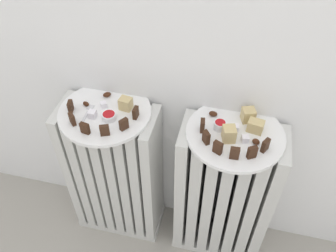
{
  "coord_description": "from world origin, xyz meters",
  "views": [
    {
      "loc": [
        0.18,
        -0.48,
        1.41
      ],
      "look_at": [
        0.0,
        0.28,
        0.63
      ],
      "focal_mm": 37.63,
      "sensor_mm": 36.0,
      "label": 1
    }
  ],
  "objects_px": {
    "plate_right": "(235,134)",
    "jam_bowl_right": "(220,125)",
    "radiator_right": "(223,196)",
    "radiator_left": "(116,174)",
    "jam_bowl_left": "(109,116)",
    "fork": "(87,114)",
    "plate_left": "(105,112)"
  },
  "relations": [
    {
      "from": "plate_right",
      "to": "jam_bowl_right",
      "type": "xyz_separation_m",
      "value": [
        -0.05,
        0.01,
        0.02
      ]
    },
    {
      "from": "radiator_right",
      "to": "plate_right",
      "type": "relative_size",
      "value": 2.12
    },
    {
      "from": "radiator_left",
      "to": "radiator_right",
      "type": "height_order",
      "value": "same"
    },
    {
      "from": "radiator_left",
      "to": "radiator_right",
      "type": "distance_m",
      "value": 0.42
    },
    {
      "from": "jam_bowl_left",
      "to": "fork",
      "type": "distance_m",
      "value": 0.08
    },
    {
      "from": "plate_left",
      "to": "plate_right",
      "type": "relative_size",
      "value": 1.0
    },
    {
      "from": "plate_left",
      "to": "jam_bowl_right",
      "type": "height_order",
      "value": "jam_bowl_right"
    },
    {
      "from": "radiator_right",
      "to": "jam_bowl_right",
      "type": "relative_size",
      "value": 16.68
    },
    {
      "from": "radiator_right",
      "to": "plate_left",
      "type": "relative_size",
      "value": 2.12
    },
    {
      "from": "jam_bowl_left",
      "to": "radiator_left",
      "type": "bearing_deg",
      "value": 132.31
    },
    {
      "from": "plate_left",
      "to": "jam_bowl_left",
      "type": "distance_m",
      "value": 0.04
    },
    {
      "from": "jam_bowl_left",
      "to": "fork",
      "type": "xyz_separation_m",
      "value": [
        -0.08,
        0.0,
        -0.01
      ]
    },
    {
      "from": "plate_right",
      "to": "jam_bowl_left",
      "type": "bearing_deg",
      "value": -175.68
    },
    {
      "from": "radiator_left",
      "to": "plate_right",
      "type": "xyz_separation_m",
      "value": [
        0.42,
        0.0,
        0.33
      ]
    },
    {
      "from": "radiator_right",
      "to": "fork",
      "type": "distance_m",
      "value": 0.58
    },
    {
      "from": "plate_left",
      "to": "plate_right",
      "type": "bearing_deg",
      "value": 0.0
    },
    {
      "from": "radiator_left",
      "to": "fork",
      "type": "distance_m",
      "value": 0.34
    },
    {
      "from": "radiator_right",
      "to": "jam_bowl_right",
      "type": "distance_m",
      "value": 0.35
    },
    {
      "from": "radiator_right",
      "to": "plate_right",
      "type": "xyz_separation_m",
      "value": [
        0.0,
        0.0,
        0.33
      ]
    },
    {
      "from": "fork",
      "to": "plate_left",
      "type": "bearing_deg",
      "value": 28.48
    },
    {
      "from": "fork",
      "to": "plate_right",
      "type": "bearing_deg",
      "value": 3.3
    },
    {
      "from": "jam_bowl_left",
      "to": "plate_left",
      "type": "bearing_deg",
      "value": 132.31
    },
    {
      "from": "plate_right",
      "to": "jam_bowl_left",
      "type": "distance_m",
      "value": 0.39
    },
    {
      "from": "radiator_left",
      "to": "fork",
      "type": "height_order",
      "value": "fork"
    },
    {
      "from": "jam_bowl_right",
      "to": "radiator_right",
      "type": "bearing_deg",
      "value": -7.92
    },
    {
      "from": "jam_bowl_left",
      "to": "fork",
      "type": "height_order",
      "value": "jam_bowl_left"
    },
    {
      "from": "radiator_right",
      "to": "jam_bowl_left",
      "type": "distance_m",
      "value": 0.52
    },
    {
      "from": "plate_left",
      "to": "fork",
      "type": "height_order",
      "value": "fork"
    },
    {
      "from": "plate_right",
      "to": "radiator_left",
      "type": "bearing_deg",
      "value": -180.0
    },
    {
      "from": "jam_bowl_left",
      "to": "jam_bowl_right",
      "type": "xyz_separation_m",
      "value": [
        0.34,
        0.04,
        0.0
      ]
    },
    {
      "from": "jam_bowl_right",
      "to": "fork",
      "type": "xyz_separation_m",
      "value": [
        -0.42,
        -0.03,
        -0.01
      ]
    },
    {
      "from": "radiator_left",
      "to": "jam_bowl_right",
      "type": "xyz_separation_m",
      "value": [
        0.37,
        0.01,
        0.35
      ]
    }
  ]
}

